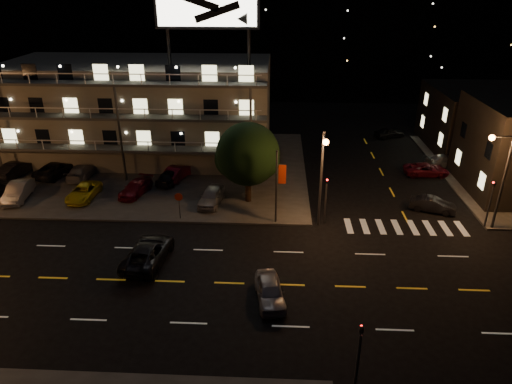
{
  "coord_description": "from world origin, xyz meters",
  "views": [
    {
      "loc": [
        4.98,
        -24.79,
        18.35
      ],
      "look_at": [
        3.39,
        8.0,
        3.0
      ],
      "focal_mm": 32.0,
      "sensor_mm": 36.0,
      "label": 1
    }
  ],
  "objects_px": {
    "tree": "(247,156)",
    "lot_car_7": "(82,171)",
    "road_car_east": "(270,291)",
    "road_car_west": "(148,252)",
    "lot_car_4": "(212,196)",
    "lot_car_2": "(83,192)",
    "side_car_0": "(433,205)"
  },
  "relations": [
    {
      "from": "tree",
      "to": "lot_car_7",
      "type": "bearing_deg",
      "value": 165.08
    },
    {
      "from": "tree",
      "to": "road_car_east",
      "type": "xyz_separation_m",
      "value": [
        2.28,
        -13.83,
        -3.77
      ]
    },
    {
      "from": "tree",
      "to": "road_car_west",
      "type": "height_order",
      "value": "tree"
    },
    {
      "from": "tree",
      "to": "lot_car_4",
      "type": "xyz_separation_m",
      "value": [
        -3.17,
        -0.73,
        -3.59
      ]
    },
    {
      "from": "lot_car_7",
      "to": "road_car_west",
      "type": "xyz_separation_m",
      "value": [
        10.57,
        -14.46,
        -0.05
      ]
    },
    {
      "from": "road_car_west",
      "to": "road_car_east",
      "type": "bearing_deg",
      "value": 162.09
    },
    {
      "from": "lot_car_2",
      "to": "road_car_west",
      "type": "relative_size",
      "value": 0.8
    },
    {
      "from": "lot_car_4",
      "to": "road_car_west",
      "type": "distance_m",
      "value": 9.77
    },
    {
      "from": "lot_car_2",
      "to": "lot_car_4",
      "type": "bearing_deg",
      "value": -0.44
    },
    {
      "from": "lot_car_2",
      "to": "side_car_0",
      "type": "relative_size",
      "value": 1.14
    },
    {
      "from": "road_car_west",
      "to": "lot_car_4",
      "type": "bearing_deg",
      "value": -103.46
    },
    {
      "from": "lot_car_7",
      "to": "road_car_west",
      "type": "distance_m",
      "value": 17.91
    },
    {
      "from": "side_car_0",
      "to": "road_car_east",
      "type": "relative_size",
      "value": 0.95
    },
    {
      "from": "tree",
      "to": "lot_car_7",
      "type": "height_order",
      "value": "tree"
    },
    {
      "from": "lot_car_2",
      "to": "tree",
      "type": "bearing_deg",
      "value": 2.83
    },
    {
      "from": "lot_car_4",
      "to": "road_car_west",
      "type": "height_order",
      "value": "lot_car_4"
    },
    {
      "from": "lot_car_4",
      "to": "tree",
      "type": "bearing_deg",
      "value": 20.95
    },
    {
      "from": "lot_car_7",
      "to": "lot_car_2",
      "type": "bearing_deg",
      "value": 114.77
    },
    {
      "from": "road_car_east",
      "to": "road_car_west",
      "type": "bearing_deg",
      "value": 146.37
    },
    {
      "from": "side_car_0",
      "to": "road_car_west",
      "type": "bearing_deg",
      "value": 130.35
    },
    {
      "from": "tree",
      "to": "lot_car_4",
      "type": "relative_size",
      "value": 1.7
    },
    {
      "from": "lot_car_4",
      "to": "road_car_east",
      "type": "bearing_deg",
      "value": -59.33
    },
    {
      "from": "road_car_west",
      "to": "lot_car_2",
      "type": "bearing_deg",
      "value": -42.45
    },
    {
      "from": "lot_car_4",
      "to": "lot_car_2",
      "type": "bearing_deg",
      "value": -174.27
    },
    {
      "from": "lot_car_7",
      "to": "side_car_0",
      "type": "relative_size",
      "value": 1.19
    },
    {
      "from": "lot_car_2",
      "to": "road_car_east",
      "type": "xyz_separation_m",
      "value": [
        17.27,
        -13.58,
        -0.07
      ]
    },
    {
      "from": "side_car_0",
      "to": "road_car_east",
      "type": "xyz_separation_m",
      "value": [
        -13.86,
        -12.79,
        0.06
      ]
    },
    {
      "from": "lot_car_2",
      "to": "lot_car_4",
      "type": "distance_m",
      "value": 11.82
    },
    {
      "from": "lot_car_7",
      "to": "road_car_east",
      "type": "bearing_deg",
      "value": 138.16
    },
    {
      "from": "lot_car_7",
      "to": "road_car_west",
      "type": "relative_size",
      "value": 0.84
    },
    {
      "from": "lot_car_7",
      "to": "tree",
      "type": "bearing_deg",
      "value": 166.8
    },
    {
      "from": "side_car_0",
      "to": "road_car_east",
      "type": "distance_m",
      "value": 18.86
    }
  ]
}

